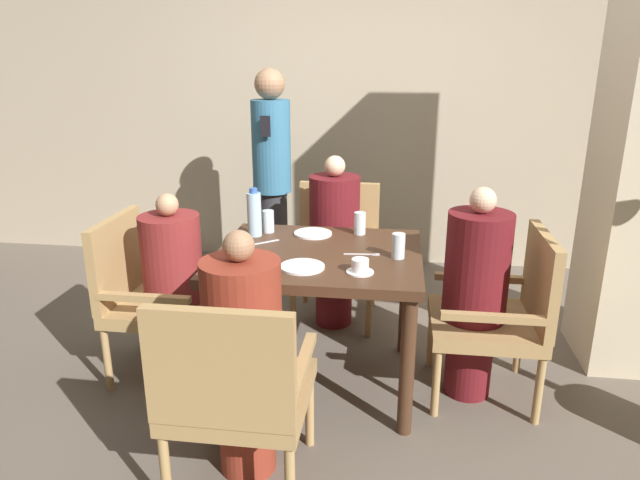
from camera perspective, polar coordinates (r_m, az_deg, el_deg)
The scene contains 24 objects.
ground_plane at distance 3.25m, azimuth -0.11°, elevation -13.80°, with size 16.00×16.00×0.00m, color #60564C.
wall_back at distance 4.79m, azimuth 3.29°, elevation 14.23°, with size 8.00×0.06×2.80m.
dining_table at distance 2.96m, azimuth -0.12°, elevation -3.19°, with size 1.05×0.91×0.75m.
chair_left_side at distance 3.28m, azimuth -16.70°, elevation -4.91°, with size 0.55×0.55×0.89m.
diner_in_left_chair at distance 3.20m, azimuth -14.41°, elevation -4.26°, with size 0.32×0.32×1.03m.
chair_far_side at distance 3.83m, azimuth 1.66°, elevation -0.78°, with size 0.55×0.55×0.89m.
diner_in_far_chair at distance 3.66m, azimuth 1.43°, elevation -0.05°, with size 0.32×0.32×1.13m.
chair_right_side at distance 3.05m, azimuth 17.78°, elevation -6.73°, with size 0.55×0.55×0.89m.
diner_in_right_chair at distance 2.99m, azimuth 15.21°, elevation -5.06°, with size 0.32×0.32×1.11m.
chair_near_corner at distance 2.31m, azimuth -8.52°, elevation -14.49°, with size 0.55×0.55×0.89m.
diner_in_near_chair at distance 2.39m, azimuth -7.64°, elevation -11.17°, with size 0.32×0.32×1.08m.
standing_host at distance 4.16m, azimuth -4.82°, elevation 6.35°, with size 0.28×0.31×1.63m.
plate_main_left at distance 2.71m, azimuth -1.79°, elevation -2.69°, with size 0.21×0.21×0.01m.
plate_main_right at distance 3.21m, azimuth -0.71°, elevation 0.66°, with size 0.21×0.21×0.01m.
plate_dessert_center at distance 2.74m, azimuth -6.86°, elevation -2.55°, with size 0.21×0.21×0.01m.
teacup_with_saucer at distance 2.64m, azimuth 4.03°, elevation -2.69°, with size 0.13×0.13×0.07m.
water_bottle at distance 3.18m, azimuth -6.59°, elevation 2.63°, with size 0.08×0.08×0.27m.
glass_tall_near at distance 3.25m, azimuth -5.20°, elevation 1.87°, with size 0.07×0.07×0.13m.
glass_tall_mid at distance 2.84m, azimuth 7.84°, elevation -0.58°, with size 0.07×0.07×0.13m.
glass_tall_far at distance 3.21m, azimuth 4.00°, elevation 1.69°, with size 0.07×0.07×0.13m.
salt_shaker at distance 2.90m, azimuth -7.66°, elevation -0.80°, with size 0.03×0.03×0.07m.
pepper_shaker at distance 2.89m, azimuth -6.90°, elevation -0.87°, with size 0.03×0.03×0.07m.
fork_beside_plate at distance 2.89m, azimuth 4.58°, elevation -1.43°, with size 0.18×0.03×0.00m.
knife_beside_plate at distance 3.08m, azimuth -5.56°, elevation -0.24°, with size 0.16×0.13×0.00m.
Camera 1 is at (0.38, -2.74, 1.71)m, focal length 32.00 mm.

